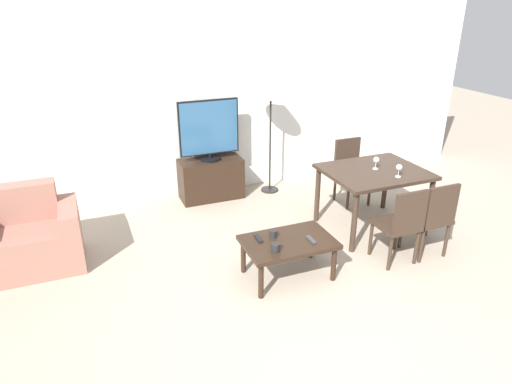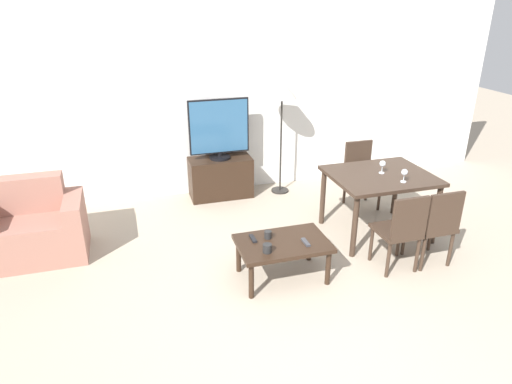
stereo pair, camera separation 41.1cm
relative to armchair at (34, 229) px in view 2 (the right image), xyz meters
The scene contains 17 objects.
ground_plane 3.25m from the armchair, 41.70° to the right, with size 18.00×18.00×0.00m, color tan.
wall_back 2.91m from the armchair, 27.30° to the left, with size 7.96×0.06×2.70m.
armchair is the anchor object (origin of this frame).
tv_stand 2.41m from the armchair, 24.00° to the left, with size 0.83×0.40×0.55m.
tv 2.49m from the armchair, 23.94° to the left, with size 0.79×0.28×0.80m.
coffee_table 2.60m from the armchair, 25.57° to the right, with size 0.87×0.57×0.40m.
dining_table 3.74m from the armchair, ahead, with size 1.11×0.91×0.73m.
dining_chair_near 3.74m from the armchair, 20.72° to the right, with size 0.40×0.40×0.84m.
dining_chair_far 3.89m from the armchair, ahead, with size 0.40×0.40×0.84m.
dining_chair_near_right 4.10m from the armchair, 18.80° to the right, with size 0.40×0.40×0.84m.
floor_lamp 3.33m from the armchair, 16.61° to the left, with size 0.38×0.38×1.54m.
remote_primary 2.81m from the armchair, 25.48° to the right, with size 0.04×0.15×0.02m.
remote_secondary 2.31m from the armchair, 25.64° to the right, with size 0.04×0.15×0.02m.
cup_white_near 2.49m from the armchair, 30.51° to the right, with size 0.08×0.08×0.08m.
cup_colored_far 2.45m from the armchair, 24.52° to the right, with size 0.07×0.07×0.08m.
wine_glass_left 3.78m from the armchair, ahead, with size 0.07×0.07×0.15m.
wine_glass_center 3.92m from the armchair, 12.37° to the right, with size 0.07×0.07×0.15m.
Camera 2 is at (-1.39, -2.52, 2.55)m, focal length 32.00 mm.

